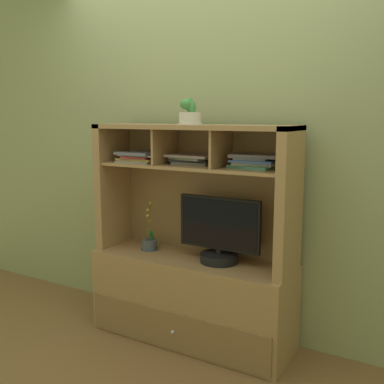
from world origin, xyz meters
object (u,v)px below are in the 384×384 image
object	(u,v)px
magazine_stack_centre	(254,161)
magazine_stack_right	(192,159)
media_console	(192,276)
magazine_stack_left	(140,157)
potted_succulent	(189,114)
tv_monitor	(219,236)
potted_orchid	(149,243)

from	to	relation	value
magazine_stack_centre	magazine_stack_right	xyz separation A→B (m)	(-0.44, 0.01, -0.01)
magazine_stack_centre	media_console	bearing A→B (deg)	-175.37
magazine_stack_left	potted_succulent	world-z (taller)	potted_succulent
tv_monitor	magazine_stack_centre	distance (m)	0.54
media_console	magazine_stack_right	xyz separation A→B (m)	(-0.02, 0.04, 0.79)
magazine_stack_right	potted_succulent	world-z (taller)	potted_succulent
media_console	tv_monitor	distance (m)	0.37
media_console	tv_monitor	xyz separation A→B (m)	(0.20, -0.01, 0.31)
potted_orchid	magazine_stack_right	bearing A→B (deg)	8.74
magazine_stack_right	media_console	bearing A→B (deg)	-59.56
potted_orchid	magazine_stack_centre	size ratio (longest dim) A/B	1.12
potted_orchid	magazine_stack_right	distance (m)	0.69
magazine_stack_left	magazine_stack_right	xyz separation A→B (m)	(0.39, 0.06, -0.00)
tv_monitor	potted_succulent	distance (m)	0.80
magazine_stack_left	magazine_stack_right	world-z (taller)	magazine_stack_left
magazine_stack_centre	potted_succulent	world-z (taller)	potted_succulent
magazine_stack_left	potted_succulent	xyz separation A→B (m)	(0.41, -0.02, 0.29)
potted_orchid	magazine_stack_right	xyz separation A→B (m)	(0.32, 0.05, 0.61)
tv_monitor	magazine_stack_right	size ratio (longest dim) A/B	1.79
magazine_stack_left	magazine_stack_right	size ratio (longest dim) A/B	0.96
magazine_stack_centre	potted_succulent	xyz separation A→B (m)	(-0.42, -0.07, 0.28)
magazine_stack_centre	magazine_stack_right	bearing A→B (deg)	179.07
tv_monitor	magazine_stack_left	size ratio (longest dim) A/B	1.86
potted_orchid	potted_succulent	size ratio (longest dim) A/B	2.04
media_console	magazine_stack_right	size ratio (longest dim) A/B	4.66
media_console	magazine_stack_centre	bearing A→B (deg)	4.63
potted_orchid	potted_succulent	bearing A→B (deg)	-3.91
magazine_stack_centre	potted_orchid	bearing A→B (deg)	-176.81
magazine_stack_centre	magazine_stack_left	bearing A→B (deg)	-176.65
potted_orchid	magazine_stack_left	distance (m)	0.61
tv_monitor	potted_succulent	size ratio (longest dim) A/B	3.30
magazine_stack_centre	potted_succulent	bearing A→B (deg)	-171.07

